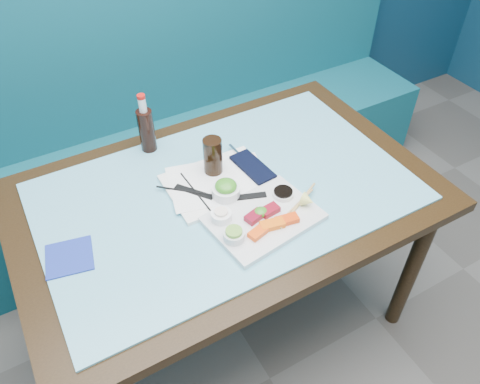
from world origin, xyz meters
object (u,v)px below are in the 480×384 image
seaweed_bowl (226,191)px  cola_bottle_body (147,131)px  dining_table (227,210)px  sashimi_plate (263,218)px  serving_tray (218,183)px  booth_bench (149,147)px  blue_napkin (69,257)px  cola_glass (213,156)px

seaweed_bowl → cola_bottle_body: size_ratio=0.57×
dining_table → sashimi_plate: sashimi_plate is taller
serving_tray → cola_bottle_body: 0.34m
booth_bench → dining_table: booth_bench is taller
serving_tray → cola_bottle_body: size_ratio=2.10×
dining_table → cola_bottle_body: (-0.14, 0.34, 0.17)m
booth_bench → sashimi_plate: bearing=-87.9°
sashimi_plate → cola_bottle_body: cola_bottle_body is taller
serving_tray → cola_bottle_body: (-0.13, 0.30, 0.08)m
blue_napkin → dining_table: bearing=3.0°
blue_napkin → sashimi_plate: bearing=-14.7°
seaweed_bowl → cola_glass: (0.02, 0.13, 0.05)m
booth_bench → blue_napkin: (-0.53, -0.87, 0.39)m
sashimi_plate → seaweed_bowl: bearing=103.4°
cola_glass → blue_napkin: size_ratio=1.00×
sashimi_plate → booth_bench: bearing=84.4°
booth_bench → sashimi_plate: booth_bench is taller
dining_table → cola_glass: 0.20m
serving_tray → sashimi_plate: bearing=-77.7°
dining_table → cola_glass: bearing=88.6°
blue_napkin → booth_bench: bearing=58.4°
sashimi_plate → serving_tray: sashimi_plate is taller
serving_tray → cola_bottle_body: cola_bottle_body is taller
cola_bottle_body → seaweed_bowl: bearing=-71.9°
serving_tray → blue_napkin: (-0.53, -0.07, -0.00)m
dining_table → serving_tray: serving_tray is taller
cola_bottle_body → serving_tray: bearing=-66.2°
booth_bench → dining_table: size_ratio=2.14×
booth_bench → sashimi_plate: 1.09m
dining_table → sashimi_plate: 0.21m
blue_napkin → cola_bottle_body: bearing=43.2°
sashimi_plate → serving_tray: (-0.05, 0.22, -0.00)m
cola_bottle_body → booth_bench: bearing=74.3°
cola_glass → cola_bottle_body: 0.28m
booth_bench → blue_napkin: bearing=-121.6°
blue_napkin → cola_glass: bearing=13.1°
seaweed_bowl → cola_glass: cola_glass is taller
cola_glass → cola_bottle_body: size_ratio=0.82×
serving_tray → blue_napkin: serving_tray is taller
booth_bench → blue_napkin: booth_bench is taller
seaweed_bowl → blue_napkin: bearing=179.4°
serving_tray → cola_glass: bearing=80.2°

